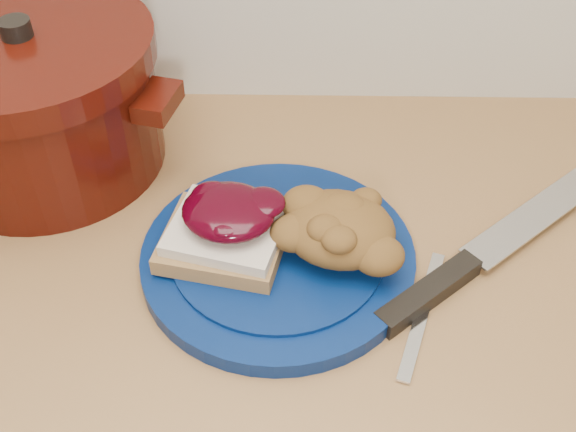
{
  "coord_description": "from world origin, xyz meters",
  "views": [
    {
      "loc": [
        0.04,
        0.98,
        1.46
      ],
      "look_at": [
        0.03,
        1.51,
        0.95
      ],
      "focal_mm": 45.0,
      "sensor_mm": 36.0,
      "label": 1
    }
  ],
  "objects_px": {
    "chef_knife": "(460,270)",
    "pepper_grinder": "(29,116)",
    "plate": "(278,257)",
    "dutch_oven": "(36,100)",
    "butter_knife": "(422,313)"
  },
  "relations": [
    {
      "from": "chef_knife",
      "to": "dutch_oven",
      "type": "distance_m",
      "value": 0.51
    },
    {
      "from": "dutch_oven",
      "to": "pepper_grinder",
      "type": "distance_m",
      "value": 0.03
    },
    {
      "from": "plate",
      "to": "butter_knife",
      "type": "xyz_separation_m",
      "value": [
        0.14,
        -0.07,
        -0.01
      ]
    },
    {
      "from": "plate",
      "to": "chef_knife",
      "type": "height_order",
      "value": "same"
    },
    {
      "from": "plate",
      "to": "dutch_oven",
      "type": "bearing_deg",
      "value": 148.74
    },
    {
      "from": "butter_knife",
      "to": "chef_knife",
      "type": "bearing_deg",
      "value": -21.89
    },
    {
      "from": "dutch_oven",
      "to": "pepper_grinder",
      "type": "relative_size",
      "value": 2.9
    },
    {
      "from": "butter_knife",
      "to": "dutch_oven",
      "type": "xyz_separation_m",
      "value": [
        -0.42,
        0.24,
        0.08
      ]
    },
    {
      "from": "butter_knife",
      "to": "dutch_oven",
      "type": "relative_size",
      "value": 0.47
    },
    {
      "from": "plate",
      "to": "butter_knife",
      "type": "relative_size",
      "value": 1.71
    },
    {
      "from": "dutch_oven",
      "to": "pepper_grinder",
      "type": "height_order",
      "value": "dutch_oven"
    },
    {
      "from": "plate",
      "to": "butter_knife",
      "type": "bearing_deg",
      "value": -24.89
    },
    {
      "from": "chef_knife",
      "to": "pepper_grinder",
      "type": "xyz_separation_m",
      "value": [
        -0.48,
        0.19,
        0.05
      ]
    },
    {
      "from": "plate",
      "to": "pepper_grinder",
      "type": "xyz_separation_m",
      "value": [
        -0.29,
        0.17,
        0.05
      ]
    },
    {
      "from": "chef_knife",
      "to": "pepper_grinder",
      "type": "relative_size",
      "value": 2.38
    }
  ]
}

